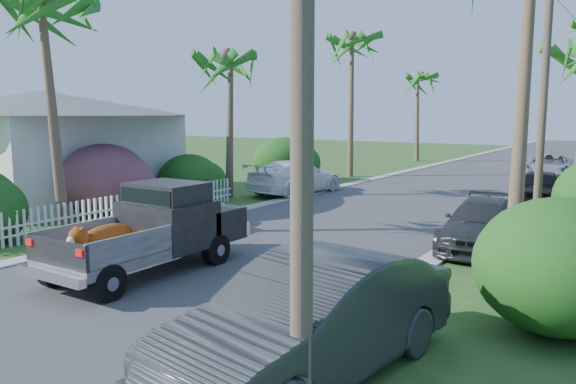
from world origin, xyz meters
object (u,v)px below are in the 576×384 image
Objects in this scene: parked_car_lf at (295,177)px; palm_l_d at (419,76)px; parked_car_rf at (539,187)px; palm_l_c at (352,37)px; palm_l_b at (229,55)px; parked_car_rm at (482,225)px; parked_car_ln at (175,210)px; parked_car_rd at (548,167)px; utility_pole_b at (544,85)px; house_left at (42,150)px; utility_pole_a at (302,27)px; parked_car_rn at (312,320)px; pickup_truck at (159,228)px.

palm_l_d is at bearing -79.72° from parked_car_lf.
palm_l_c reaches higher than parked_car_rf.
parked_car_lf is at bearing -82.18° from palm_l_c.
palm_l_b reaches higher than parked_car_rf.
parked_car_rm is 9.12m from parked_car_ln.
parked_car_rf reaches higher than parked_car_ln.
palm_l_c is (-10.94, 4.67, 7.23)m from parked_car_rf.
parked_car_rd is 0.58× the size of utility_pole_b.
house_left is 20.81m from utility_pole_a.
palm_l_c reaches higher than parked_car_rn.
house_left is 19.70m from utility_pole_b.
palm_l_b is (-10.72, -14.50, 5.42)m from parked_car_rd.
parked_car_rd is 14.05m from palm_l_d.
parked_car_rn is at bearing -23.31° from house_left.
palm_l_d reaches higher than parked_car_lf.
palm_l_c is at bearing -76.40° from parked_car_lf.
house_left is (-8.04, -7.42, 1.36)m from parked_car_lf.
parked_car_rd is (-1.08, 27.26, -0.11)m from parked_car_rn.
utility_pole_a is (0.66, -19.33, 3.91)m from parked_car_rf.
parked_car_rd is at bearing 24.40° from palm_l_c.
parked_car_rn is 1.28× the size of parked_car_ln.
house_left reaches higher than parked_car_rn.
palm_l_d is (-10.42, 7.50, 5.71)m from parked_car_rd.
utility_pole_a reaches higher than house_left.
palm_l_c is 1.19× the size of palm_l_d.
parked_car_rn is at bearing -96.02° from parked_car_rf.
palm_l_c is (-2.40, 16.70, 7.23)m from parked_car_ln.
palm_l_c reaches higher than house_left.
parked_car_rn is 10.52m from parked_car_ln.
parked_car_rm is at bearing -17.26° from palm_l_b.
parked_car_lf is 6.19m from palm_l_b.
palm_l_b is 0.82× the size of utility_pole_a.
parked_car_rm is at bearing 93.32° from utility_pole_a.
palm_l_b is at bearing 38.88° from house_left.
palm_l_c is 1.02× the size of utility_pole_a.
palm_l_b reaches higher than parked_car_lf.
utility_pole_b is (1.68, -13.50, 3.87)m from parked_car_rd.
parked_car_rf is (-0.06, 18.08, -0.16)m from parked_car_rn.
parked_car_rd is at bearing 99.48° from parked_car_rn.
parked_car_ln is at bearing -10.28° from house_left.
utility_pole_a is at bearing -90.00° from utility_pole_b.
house_left is at bearing 48.46° from parked_car_lf.
parked_car_lf is (-4.10, 12.40, -0.25)m from pickup_truck.
parked_car_rn is at bearing 115.76° from utility_pole_a.
utility_pole_a is at bearing -94.00° from parked_car_rd.
palm_l_b is at bearing -175.39° from utility_pole_b.
parked_car_ln reaches higher than parked_car_rm.
utility_pole_b is (12.40, 1.00, -1.55)m from palm_l_b.
palm_l_c is at bearing -85.85° from parked_car_ln.
utility_pole_a reaches higher than parked_car_rd.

